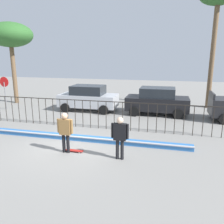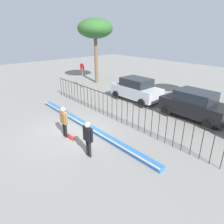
{
  "view_description": "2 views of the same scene",
  "coord_description": "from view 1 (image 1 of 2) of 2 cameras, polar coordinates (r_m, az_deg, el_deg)",
  "views": [
    {
      "loc": [
        4.3,
        -9.12,
        4.09
      ],
      "look_at": [
        1.4,
        2.51,
        1.14
      ],
      "focal_mm": 37.19,
      "sensor_mm": 36.0,
      "label": 1
    },
    {
      "loc": [
        9.17,
        -5.05,
        5.47
      ],
      "look_at": [
        1.09,
        2.06,
        1.07
      ],
      "focal_mm": 31.86,
      "sensor_mm": 36.0,
      "label": 2
    }
  ],
  "objects": [
    {
      "name": "skateboarder",
      "position": [
        10.01,
        -11.44,
        -4.14
      ],
      "size": [
        0.71,
        0.27,
        1.75
      ],
      "rotation": [
        0.0,
        0.0,
        0.19
      ],
      "color": "black",
      "rests_on": "ground"
    },
    {
      "name": "camera_operator",
      "position": [
        9.19,
        1.95,
        -5.48
      ],
      "size": [
        0.71,
        0.27,
        1.76
      ],
      "rotation": [
        0.0,
        0.0,
        3.16
      ],
      "color": "black",
      "rests_on": "ground"
    },
    {
      "name": "stop_sign",
      "position": [
        19.54,
        -24.87,
        5.27
      ],
      "size": [
        0.76,
        0.07,
        2.5
      ],
      "color": "slate",
      "rests_on": "ground"
    },
    {
      "name": "bowl_coping_ledge",
      "position": [
        11.66,
        -8.59,
        -6.25
      ],
      "size": [
        11.0,
        0.41,
        0.27
      ],
      "color": "#2D6BB7",
      "rests_on": "ground"
    },
    {
      "name": "palm_tree_tall",
      "position": [
        20.06,
        24.62,
        23.81
      ],
      "size": [
        2.73,
        2.73,
        9.09
      ],
      "color": "brown",
      "rests_on": "ground"
    },
    {
      "name": "parked_car_silver",
      "position": [
        17.51,
        -5.84,
        3.49
      ],
      "size": [
        4.3,
        2.12,
        1.9
      ],
      "rotation": [
        0.0,
        0.0,
        0.05
      ],
      "color": "#B7BABF",
      "rests_on": "ground"
    },
    {
      "name": "parked_car_black",
      "position": [
        16.58,
        11.03,
        2.72
      ],
      "size": [
        4.3,
        2.12,
        1.9
      ],
      "rotation": [
        0.0,
        0.0,
        0.06
      ],
      "color": "black",
      "rests_on": "ground"
    },
    {
      "name": "perimeter_fence",
      "position": [
        13.24,
        -5.36,
        0.3
      ],
      "size": [
        14.04,
        0.04,
        1.61
      ],
      "color": "black",
      "rests_on": "ground"
    },
    {
      "name": "ground_plane",
      "position": [
        10.88,
        -10.52,
        -8.5
      ],
      "size": [
        60.0,
        60.0,
        0.0
      ],
      "primitive_type": "plane",
      "color": "gray"
    },
    {
      "name": "palm_tree_short",
      "position": [
        21.86,
        -23.72,
        16.82
      ],
      "size": [
        3.67,
        3.67,
        6.74
      ],
      "color": "brown",
      "rests_on": "ground"
    },
    {
      "name": "skateboard",
      "position": [
        10.33,
        -9.25,
        -9.33
      ],
      "size": [
        0.8,
        0.2,
        0.07
      ],
      "rotation": [
        0.0,
        0.0,
        -0.34
      ],
      "color": "#A51E19",
      "rests_on": "ground"
    }
  ]
}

